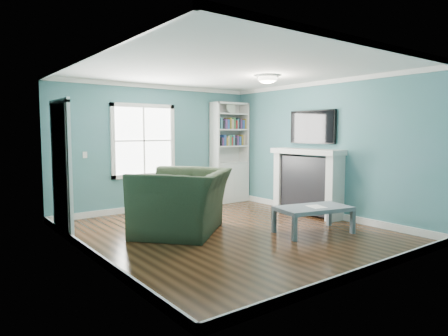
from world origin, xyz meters
TOP-DOWN VIEW (x-y plane):
  - floor at (0.00, 0.00)m, footprint 5.00×5.00m
  - room_walls at (0.00, 0.00)m, footprint 5.00×5.00m
  - trim at (0.00, 0.00)m, footprint 4.50×5.00m
  - window at (-0.30, 2.49)m, footprint 1.40×0.06m
  - bookshelf at (1.77, 2.30)m, footprint 0.90×0.35m
  - fireplace at (2.08, 0.20)m, footprint 0.44×1.58m
  - tv at (2.20, 0.20)m, footprint 0.06×1.10m
  - door at (-2.22, 1.40)m, footprint 0.12×0.98m
  - ceiling_fixture at (0.90, 0.10)m, footprint 0.38×0.38m
  - light_switch at (-1.50, 2.48)m, footprint 0.08×0.01m
  - recliner at (-0.59, 0.48)m, footprint 1.83×1.80m
  - coffee_table at (1.06, -0.83)m, footprint 1.29×0.88m
  - paper_sheet at (1.09, -0.86)m, footprint 0.31×0.35m

SIDE VIEW (x-z plane):
  - floor at x=0.00m, z-range 0.00..0.00m
  - coffee_table at x=1.06m, z-range 0.16..0.59m
  - paper_sheet at x=1.09m, z-range 0.43..0.43m
  - fireplace at x=2.08m, z-range -0.01..1.29m
  - recliner at x=-0.59m, z-range 0.00..1.36m
  - bookshelf at x=1.77m, z-range -0.23..2.08m
  - door at x=-2.22m, z-range -0.01..2.16m
  - light_switch at x=-1.50m, z-range 1.14..1.26m
  - trim at x=0.00m, z-range -0.06..2.54m
  - window at x=-0.30m, z-range 0.70..2.20m
  - room_walls at x=0.00m, z-range -0.92..4.08m
  - tv at x=2.20m, z-range 1.40..2.05m
  - ceiling_fixture at x=0.90m, z-range 2.47..2.63m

